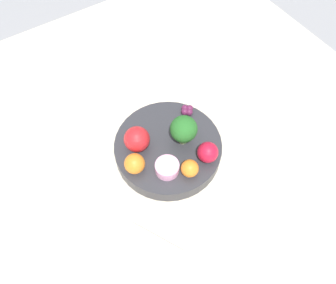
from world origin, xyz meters
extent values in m
plane|color=gray|center=(0.00, 0.00, 0.00)|extent=(6.00, 6.00, 0.00)
cube|color=beige|center=(0.00, 0.00, 0.01)|extent=(1.20, 1.20, 0.02)
cylinder|color=#2D2D33|center=(0.00, 0.00, 0.04)|extent=(0.25, 0.25, 0.04)
cylinder|color=#8CB76B|center=(0.01, 0.04, 0.07)|extent=(0.02, 0.02, 0.03)
sphere|color=#236023|center=(0.01, 0.04, 0.10)|extent=(0.06, 0.06, 0.06)
sphere|color=red|center=(-0.03, -0.06, 0.09)|extent=(0.06, 0.06, 0.06)
sphere|color=#B7142D|center=(0.08, 0.05, 0.08)|extent=(0.05, 0.05, 0.05)
sphere|color=orange|center=(0.09, 0.00, 0.08)|extent=(0.04, 0.04, 0.04)
sphere|color=orange|center=(0.01, -0.09, 0.08)|extent=(0.05, 0.05, 0.05)
sphere|color=#5B1E42|center=(-0.04, 0.09, 0.07)|extent=(0.02, 0.02, 0.02)
sphere|color=#5B1E42|center=(-0.05, 0.10, 0.07)|extent=(0.02, 0.02, 0.02)
sphere|color=#5B1E42|center=(-0.06, 0.09, 0.07)|extent=(0.02, 0.02, 0.02)
sphere|color=#5B1E42|center=(-0.05, 0.08, 0.07)|extent=(0.02, 0.02, 0.02)
cylinder|color=#EA9EC6|center=(0.05, -0.04, 0.07)|extent=(0.05, 0.05, 0.02)
cube|color=beige|center=(0.18, -0.18, 0.02)|extent=(0.16, 0.16, 0.01)
camera|label=1|loc=(0.33, -0.21, 0.70)|focal=35.00mm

